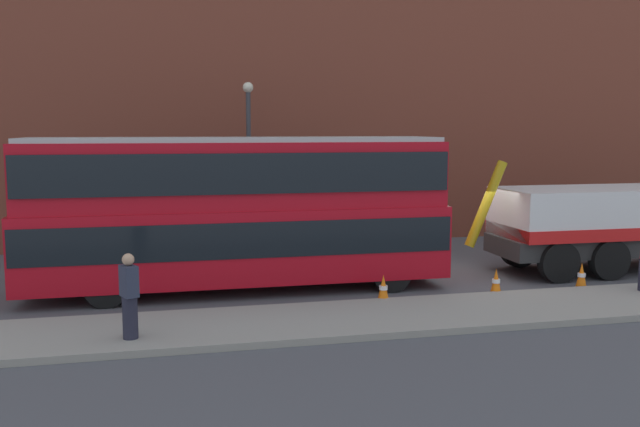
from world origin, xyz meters
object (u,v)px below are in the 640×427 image
Objects in this scene: double_decker_bus at (238,207)px; street_lamp at (249,152)px; traffic_cone_midway at (496,283)px; pedestrian_onlooker at (129,297)px; traffic_cone_near_truck at (581,277)px; traffic_cone_near_bus at (383,290)px.

double_decker_bus is 1.90× the size of street_lamp.
traffic_cone_midway is at bearing -54.51° from street_lamp.
pedestrian_onlooker reaches higher than traffic_cone_near_truck.
double_decker_bus is 6.97m from traffic_cone_midway.
double_decker_bus is 5.62m from street_lamp.
pedestrian_onlooker is 2.38× the size of traffic_cone_near_truck.
street_lamp is at bearing 125.49° from traffic_cone_midway.
traffic_cone_near_bus is (5.93, 2.03, -0.64)m from pedestrian_onlooker.
pedestrian_onlooker is 0.29× the size of street_lamp.
street_lamp is at bearing 79.99° from double_decker_bus.
street_lamp is (-7.96, 7.38, 3.13)m from traffic_cone_near_truck.
double_decker_bus is 15.36× the size of traffic_cone_near_bus.
traffic_cone_near_bus is 1.00× the size of traffic_cone_near_truck.
pedestrian_onlooker is 9.24m from traffic_cone_midway.
traffic_cone_near_bus is 0.12× the size of street_lamp.
pedestrian_onlooker is at bearing -166.98° from traffic_cone_midway.
traffic_cone_near_truck is (8.94, -1.99, -1.89)m from double_decker_bus.
double_decker_bus is at bearing 161.39° from traffic_cone_midway.
street_lamp is (0.98, 5.40, 1.24)m from double_decker_bus.
street_lamp is at bearing 44.78° from pedestrian_onlooker.
street_lamp reaches higher than pedestrian_onlooker.
traffic_cone_near_bus is 3.05m from traffic_cone_midway.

